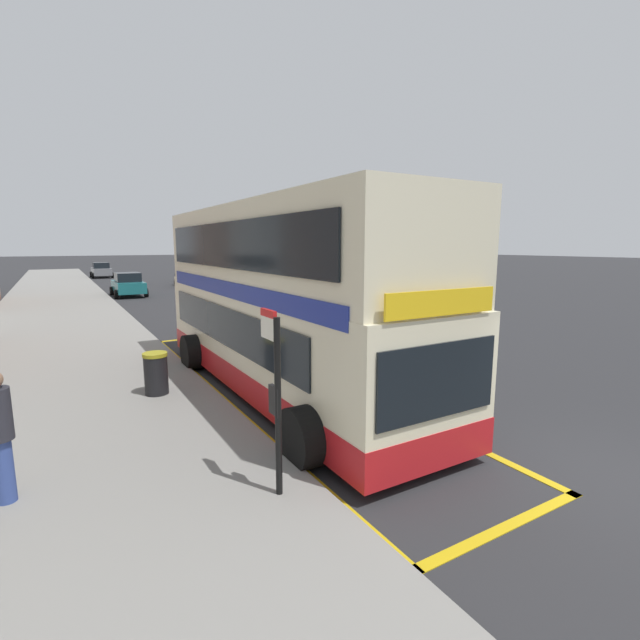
{
  "coord_description": "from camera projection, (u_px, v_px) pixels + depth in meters",
  "views": [
    {
      "loc": [
        -7.03,
        -3.02,
        3.51
      ],
      "look_at": [
        -0.74,
        7.66,
        1.43
      ],
      "focal_mm": 25.29,
      "sensor_mm": 36.0,
      "label": 1
    }
  ],
  "objects": [
    {
      "name": "bus_stop_sign",
      "position": [
        275.0,
        386.0,
        6.0
      ],
      "size": [
        0.09,
        0.51,
        2.52
      ],
      "color": "black",
      "rests_on": "pavement_near"
    },
    {
      "name": "pavement_near",
      "position": [
        57.0,
        296.0,
        30.35
      ],
      "size": [
        6.0,
        76.0,
        0.14
      ],
      "primitive_type": "cube",
      "color": "gray",
      "rests_on": "ground"
    },
    {
      "name": "parked_car_grey_distant",
      "position": [
        192.0,
        273.0,
        43.63
      ],
      "size": [
        2.09,
        4.2,
        1.62
      ],
      "rotation": [
        0.0,
        0.0,
        3.13
      ],
      "color": "slate",
      "rests_on": "ground"
    },
    {
      "name": "bus_bay_markings",
      "position": [
        276.0,
        385.0,
        11.42
      ],
      "size": [
        3.15,
        13.75,
        0.01
      ],
      "color": "gold",
      "rests_on": "ground"
    },
    {
      "name": "parked_car_grey_ahead",
      "position": [
        191.0,
        277.0,
        38.27
      ],
      "size": [
        2.09,
        4.2,
        1.62
      ],
      "rotation": [
        0.0,
        0.0,
        3.14
      ],
      "color": "slate",
      "rests_on": "ground"
    },
    {
      "name": "litter_bin",
      "position": [
        156.0,
        373.0,
        10.23
      ],
      "size": [
        0.54,
        0.54,
        0.96
      ],
      "color": "black",
      "rests_on": "pavement_near"
    },
    {
      "name": "parked_car_teal_kerbside",
      "position": [
        128.0,
        285.0,
        31.0
      ],
      "size": [
        2.09,
        4.2,
        1.62
      ],
      "rotation": [
        0.0,
        0.0,
        0.04
      ],
      "color": "#196066",
      "rests_on": "ground"
    },
    {
      "name": "double_decker_bus",
      "position": [
        280.0,
        306.0,
        10.75
      ],
      "size": [
        3.26,
        10.49,
        4.4
      ],
      "color": "beige",
      "rests_on": "ground"
    },
    {
      "name": "parked_car_grey_across",
      "position": [
        101.0,
        270.0,
        48.57
      ],
      "size": [
        2.09,
        4.2,
        1.62
      ],
      "rotation": [
        0.0,
        0.0,
        3.15
      ],
      "color": "slate",
      "rests_on": "ground"
    },
    {
      "name": "ground_plane",
      "position": [
        165.0,
        292.0,
        33.86
      ],
      "size": [
        260.0,
        260.0,
        0.0
      ],
      "primitive_type": "plane",
      "color": "#28282B"
    }
  ]
}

